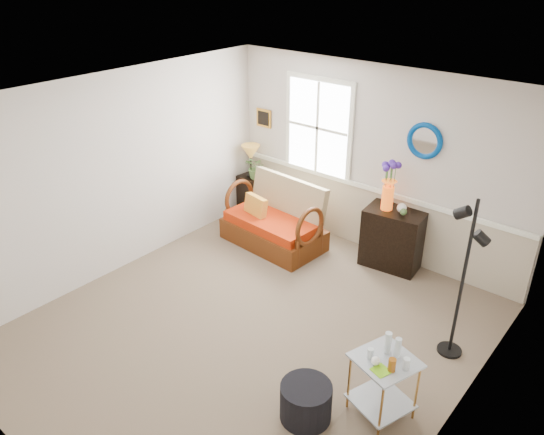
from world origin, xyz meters
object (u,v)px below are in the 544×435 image
Objects in this scene: loveseat at (273,215)px; side_table at (382,387)px; ottoman at (306,402)px; lamp_stand at (251,193)px; floor_lamp at (463,281)px; cabinet at (393,238)px.

loveseat is 3.33m from side_table.
loveseat reaches higher than ottoman.
lamp_stand is 0.96× the size of side_table.
loveseat is 3.03m from floor_lamp.
lamp_stand is (-0.99, 0.63, -0.16)m from loveseat.
cabinet reaches higher than side_table.
loveseat reaches higher than cabinet.
loveseat is at bearing 134.89° from ottoman.
side_table is at bearing 43.79° from ottoman.
cabinet is 2.68m from side_table.
cabinet is at bearing 116.44° from side_table.
ottoman is (-0.50, -0.48, -0.14)m from side_table.
lamp_stand is at bearing 138.25° from ottoman.
cabinet is 1.71× the size of ottoman.
floor_lamp reaches higher than loveseat.
loveseat is 2.34× the size of lamp_stand.
loveseat is 3.02× the size of ottoman.
side_table is at bearing -93.08° from floor_lamp.
lamp_stand is 0.75× the size of cabinet.
side_table is 0.71m from ottoman.
cabinet is at bearing 23.96° from loveseat.
loveseat is 1.70m from cabinet.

